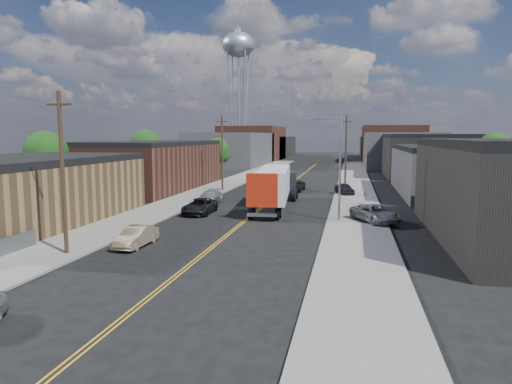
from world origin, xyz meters
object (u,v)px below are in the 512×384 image
at_px(water_tower, 238,50).
at_px(car_right_lot_a, 375,213).
at_px(car_left_d, 210,197).
at_px(car_ahead_truck, 293,186).
at_px(car_left_b, 136,237).
at_px(car_left_c, 200,206).
at_px(car_right_lot_c, 345,188).
at_px(semi_truck, 277,185).

distance_m(water_tower, car_right_lot_a, 96.38).
bearing_deg(car_left_d, car_ahead_truck, 60.51).
distance_m(car_left_b, car_left_c, 13.07).
bearing_deg(car_right_lot_a, car_right_lot_c, 68.75).
height_order(car_left_d, car_right_lot_c, car_right_lot_c).
distance_m(semi_truck, car_left_c, 8.51).
distance_m(car_left_b, car_right_lot_a, 19.74).
xyz_separation_m(semi_truck, car_left_d, (-7.49, 1.09, -1.66)).
height_order(car_left_b, car_left_d, car_left_d).
bearing_deg(car_left_d, car_right_lot_a, -24.34).
distance_m(semi_truck, car_left_d, 7.75).
height_order(car_left_c, car_left_d, car_left_c).
distance_m(car_left_b, car_right_lot_c, 32.58).
xyz_separation_m(car_right_lot_a, car_right_lot_c, (-2.80, 18.23, -0.04)).
height_order(car_left_b, car_left_c, car_left_c).
bearing_deg(semi_truck, car_left_d, 165.97).
bearing_deg(car_left_d, car_left_c, -80.65).
relative_size(water_tower, car_left_c, 7.11).
height_order(water_tower, car_right_lot_c, water_tower).
relative_size(water_tower, semi_truck, 2.29).
height_order(car_right_lot_a, car_ahead_truck, car_right_lot_a).
bearing_deg(semi_truck, car_left_c, -146.88).
height_order(water_tower, car_ahead_truck, water_tower).
bearing_deg(car_right_lot_a, car_left_b, -174.14).
distance_m(semi_truck, car_ahead_truck, 14.20).
bearing_deg(car_left_d, car_right_lot_c, 36.64).
bearing_deg(water_tower, semi_truck, -73.39).
bearing_deg(car_left_b, semi_truck, 72.41).
bearing_deg(car_left_d, water_tower, 102.07).
bearing_deg(water_tower, car_left_d, -78.36).
bearing_deg(car_left_b, car_right_lot_c, 68.06).
relative_size(car_left_c, car_left_d, 1.06).
height_order(car_left_b, car_right_lot_a, car_right_lot_a).
bearing_deg(car_left_b, water_tower, 101.89).
xyz_separation_m(car_left_b, car_right_lot_c, (13.20, 29.79, 0.15)).
xyz_separation_m(car_left_c, car_right_lot_c, (13.20, 16.72, 0.10)).
xyz_separation_m(car_right_lot_c, car_ahead_truck, (-6.70, 2.63, -0.08)).
distance_m(car_left_d, car_ahead_truck, 15.02).
xyz_separation_m(water_tower, car_left_c, (17.00, -84.00, -29.93)).
xyz_separation_m(car_left_d, car_right_lot_a, (16.99, -7.84, 0.15)).
relative_size(semi_truck, car_left_d, 3.29).
bearing_deg(car_left_d, car_left_b, -86.64).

